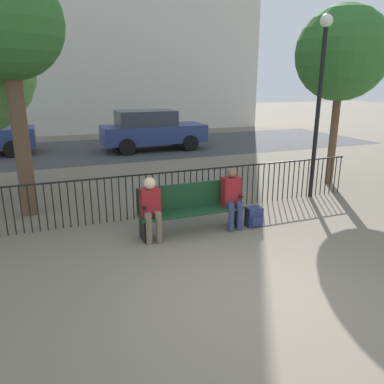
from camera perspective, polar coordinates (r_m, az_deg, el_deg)
ground_plane at (r=5.26m, az=9.70°, el=-15.33°), size 80.00×80.00×0.00m
park_bench at (r=7.03m, az=-0.24°, el=-2.16°), size 2.00×0.45×0.92m
seated_person_0 at (r=6.63m, az=-6.29°, el=-2.06°), size 0.34×0.39×1.16m
seated_person_1 at (r=7.18m, az=6.12°, el=-0.53°), size 0.34×0.39×1.19m
backpack at (r=7.46m, az=9.41°, el=-3.77°), size 0.30×0.25×0.39m
fence_railing at (r=7.93m, az=-3.02°, el=0.45°), size 9.01×0.03×0.95m
tree_0 at (r=10.89m, az=21.90°, el=18.90°), size 2.37×2.37×4.62m
tree_2 at (r=8.44m, az=-26.45°, el=21.75°), size 2.14×2.14×4.89m
lamp_post at (r=9.35m, az=19.00°, el=15.36°), size 0.28×0.28×4.16m
street_surface at (r=16.20m, az=-12.61°, el=6.38°), size 24.00×6.00×0.01m
parked_car_1 at (r=15.69m, az=-6.22°, el=9.46°), size 4.20×1.94×1.62m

